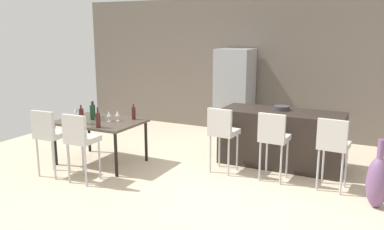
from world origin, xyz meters
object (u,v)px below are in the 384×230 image
(dining_chair_far, at_px, (80,137))
(wine_bottle_end, at_px, (92,112))
(wine_bottle_right, at_px, (98,120))
(floor_vase, at_px, (378,181))
(dining_chair_near, at_px, (49,132))
(wine_glass_far, at_px, (76,110))
(wine_glass_corner, at_px, (109,114))
(kitchen_island, at_px, (281,138))
(wine_glass_near, at_px, (117,114))
(refrigerator, at_px, (235,93))
(wine_bottle_middle, at_px, (93,111))
(bar_chair_left, at_px, (222,130))
(dining_table, at_px, (100,124))
(bar_chair_right, at_px, (333,143))
(wine_bottle_left, at_px, (81,116))
(wine_bottle_inner, at_px, (134,113))
(fruit_bowl, at_px, (282,108))
(bar_chair_middle, at_px, (273,136))

(dining_chair_far, height_order, wine_bottle_end, dining_chair_far)
(wine_bottle_right, xyz_separation_m, floor_vase, (3.99, 0.56, -0.51))
(dining_chair_near, height_order, dining_chair_far, same)
(wine_glass_far, bearing_deg, dining_chair_far, -45.82)
(dining_chair_near, relative_size, wine_glass_corner, 6.03)
(kitchen_island, xyz_separation_m, wine_glass_near, (-2.48, -1.14, 0.40))
(wine_bottle_right, height_order, wine_glass_corner, wine_bottle_right)
(dining_chair_near, bearing_deg, refrigerator, 65.14)
(wine_glass_near, bearing_deg, wine_bottle_middle, 175.96)
(wine_bottle_end, height_order, floor_vase, wine_bottle_end)
(kitchen_island, distance_m, floor_vase, 1.88)
(wine_bottle_end, xyz_separation_m, wine_glass_near, (0.44, 0.11, -0.00))
(bar_chair_left, relative_size, dining_table, 0.77)
(bar_chair_right, xyz_separation_m, dining_chair_near, (-3.97, -1.33, 0.00))
(bar_chair_right, xyz_separation_m, wine_bottle_left, (-3.79, -0.79, 0.17))
(wine_bottle_right, distance_m, wine_bottle_middle, 0.78)
(wine_glass_corner, distance_m, floor_vase, 4.14)
(wine_bottle_inner, height_order, wine_glass_corner, wine_bottle_inner)
(wine_bottle_inner, xyz_separation_m, wine_bottle_right, (-0.16, -0.73, 0.02))
(kitchen_island, bearing_deg, wine_bottle_middle, -160.00)
(kitchen_island, height_order, dining_chair_far, dining_chair_far)
(bar_chair_right, relative_size, wine_bottle_middle, 3.64)
(dining_table, distance_m, floor_vase, 4.29)
(kitchen_island, height_order, wine_glass_near, kitchen_island)
(bar_chair_right, bearing_deg, dining_chair_near, -161.53)
(dining_chair_near, bearing_deg, fruit_bowl, 36.01)
(refrigerator, distance_m, fruit_bowl, 1.95)
(bar_chair_right, bearing_deg, wine_glass_far, -174.29)
(wine_bottle_inner, bearing_deg, bar_chair_middle, 3.56)
(dining_chair_near, relative_size, wine_glass_near, 6.03)
(wine_bottle_inner, relative_size, wine_bottle_end, 0.87)
(bar_chair_right, bearing_deg, refrigerator, 135.38)
(fruit_bowl, bearing_deg, wine_bottle_left, -149.71)
(bar_chair_middle, bearing_deg, wine_bottle_left, -165.01)
(wine_glass_corner, bearing_deg, dining_chair_near, -118.39)
(wine_bottle_middle, bearing_deg, bar_chair_right, 4.71)
(dining_chair_far, xyz_separation_m, wine_bottle_inner, (0.14, 1.18, 0.15))
(wine_glass_far, xyz_separation_m, wine_glass_near, (0.84, 0.06, 0.00))
(kitchen_island, bearing_deg, wine_bottle_inner, -158.17)
(dining_chair_near, bearing_deg, dining_table, 70.20)
(refrigerator, xyz_separation_m, fruit_bowl, (1.36, -1.40, 0.04))
(kitchen_island, bearing_deg, dining_chair_far, -139.31)
(bar_chair_left, height_order, wine_bottle_inner, bar_chair_left)
(wine_bottle_right, distance_m, wine_glass_corner, 0.44)
(floor_vase, bearing_deg, wine_glass_corner, -178.15)
(wine_bottle_middle, bearing_deg, bar_chair_middle, 5.99)
(wine_bottle_middle, relative_size, wine_glass_near, 1.66)
(dining_table, distance_m, wine_glass_far, 0.60)
(bar_chair_middle, height_order, dining_chair_far, same)
(dining_chair_far, distance_m, wine_glass_near, 0.98)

